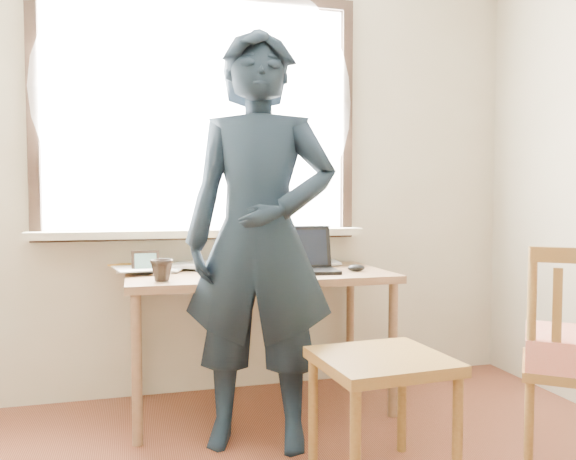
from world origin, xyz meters
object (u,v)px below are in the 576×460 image
object	(u,v)px
mug_dark	(162,270)
person	(260,240)
laptop	(302,261)
work_chair	(382,375)
desk	(259,286)
mug_white	(239,260)

from	to	relation	value
mug_dark	person	size ratio (longest dim) A/B	0.06
laptop	work_chair	bearing A→B (deg)	-85.07
desk	laptop	size ratio (longest dim) A/B	3.64
work_chair	person	bearing A→B (deg)	130.50
laptop	mug_white	bearing A→B (deg)	144.01
mug_white	desk	bearing A→B (deg)	-67.90
desk	mug_white	bearing A→B (deg)	112.10
mug_dark	person	distance (m)	0.51
desk	mug_dark	bearing A→B (deg)	-159.50
person	mug_white	bearing A→B (deg)	108.06
laptop	work_chair	world-z (taller)	laptop
person	laptop	bearing A→B (deg)	70.76
laptop	mug_dark	world-z (taller)	laptop
mug_white	work_chair	bearing A→B (deg)	-70.69
mug_white	mug_dark	bearing A→B (deg)	-138.84
desk	work_chair	world-z (taller)	desk
person	work_chair	bearing A→B (deg)	-30.05
desk	person	distance (m)	0.52
laptop	work_chair	distance (m)	0.93
mug_white	mug_dark	distance (m)	0.58
desk	person	bearing A→B (deg)	-102.21
work_chair	desk	bearing A→B (deg)	108.69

